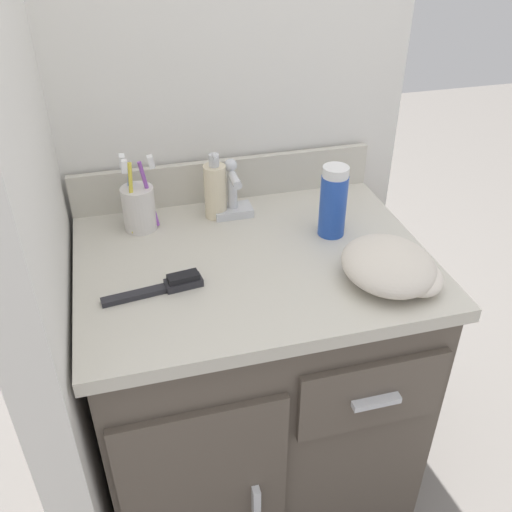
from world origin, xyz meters
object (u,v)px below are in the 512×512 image
object	(u,v)px
toothbrush_cup	(139,206)
hairbrush	(167,286)
hand_towel	(394,267)
shaving_cream_can	(333,202)
soap_dispenser	(215,190)

from	to	relation	value
toothbrush_cup	hairbrush	distance (m)	0.26
hand_towel	hairbrush	bearing A→B (deg)	169.23
toothbrush_cup	shaving_cream_can	distance (m)	0.43
toothbrush_cup	hand_towel	size ratio (longest dim) A/B	0.89
soap_dispenser	shaving_cream_can	distance (m)	0.27
shaving_cream_can	hand_towel	distance (m)	0.21
toothbrush_cup	soap_dispenser	size ratio (longest dim) A/B	1.13
shaving_cream_can	hairbrush	size ratio (longest dim) A/B	0.82
toothbrush_cup	shaving_cream_can	size ratio (longest dim) A/B	1.11
hairbrush	toothbrush_cup	bearing A→B (deg)	88.75
soap_dispenser	hairbrush	distance (m)	0.31
toothbrush_cup	soap_dispenser	world-z (taller)	toothbrush_cup
toothbrush_cup	hand_towel	xyz separation A→B (m)	(0.46, -0.33, -0.02)
soap_dispenser	hand_towel	xyz separation A→B (m)	(0.29, -0.34, -0.03)
toothbrush_cup	hand_towel	distance (m)	0.57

